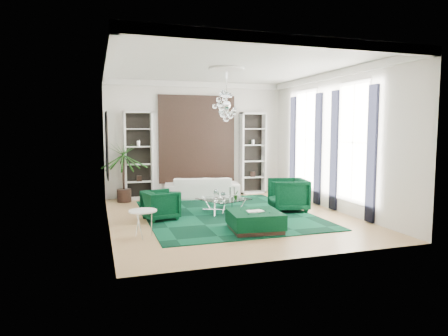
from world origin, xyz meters
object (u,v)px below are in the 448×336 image
object	(u,v)px
armchair_left	(161,205)
coffee_table	(224,205)
sofa	(202,188)
palm	(123,164)
ottoman_front	(255,221)
ottoman_side	(165,199)
armchair_right	(288,195)
side_table	(143,224)

from	to	relation	value
armchair_left	coffee_table	size ratio (longest dim) A/B	0.74
sofa	palm	distance (m)	2.59
palm	ottoman_front	bearing A→B (deg)	-60.95
ottoman_side	ottoman_front	size ratio (longest dim) A/B	0.72
palm	armchair_right	bearing A→B (deg)	-33.22
ottoman_side	armchair_left	bearing A→B (deg)	-102.53
sofa	coffee_table	size ratio (longest dim) A/B	2.17
ottoman_front	side_table	size ratio (longest dim) A/B	1.89
armchair_left	palm	xyz separation A→B (m)	(-0.70, 2.75, 0.82)
armchair_right	side_table	size ratio (longest dim) A/B	1.69
coffee_table	palm	size ratio (longest dim) A/B	0.46
sofa	ottoman_side	world-z (taller)	sofa
coffee_table	palm	bearing A→B (deg)	135.59
ottoman_front	ottoman_side	bearing A→B (deg)	111.52
armchair_left	side_table	bearing A→B (deg)	144.86
coffee_table	armchair_left	bearing A→B (deg)	-168.69
ottoman_side	palm	bearing A→B (deg)	139.18
ottoman_front	side_table	xyz separation A→B (m)	(-2.40, 0.25, 0.06)
sofa	ottoman_front	bearing A→B (deg)	101.71
ottoman_side	coffee_table	bearing A→B (deg)	-47.05
armchair_right	palm	size ratio (longest dim) A/B	0.41
armchair_left	palm	size ratio (longest dim) A/B	0.34
armchair_left	ottoman_front	xyz separation A→B (m)	(1.80, -1.75, -0.15)
armchair_right	palm	bearing A→B (deg)	-111.97
side_table	sofa	bearing A→B (deg)	60.48
armchair_right	ottoman_side	size ratio (longest dim) A/B	1.24
ottoman_side	ottoman_front	world-z (taller)	ottoman_front
coffee_table	side_table	xyz separation A→B (m)	(-2.35, -1.85, 0.09)
palm	side_table	bearing A→B (deg)	-88.65
sofa	armchair_right	xyz separation A→B (m)	(1.75, -2.65, 0.10)
ottoman_side	palm	xyz separation A→B (m)	(-1.10, 0.95, 1.01)
armchair_left	armchair_right	size ratio (longest dim) A/B	0.82
armchair_left	ottoman_side	world-z (taller)	armchair_left
sofa	armchair_left	size ratio (longest dim) A/B	2.95
armchair_left	ottoman_front	distance (m)	2.51
sofa	coffee_table	world-z (taller)	sofa
armchair_right	side_table	distance (m)	4.37
sofa	palm	bearing A→B (deg)	8.72
ottoman_side	palm	world-z (taller)	palm
armchair_left	side_table	distance (m)	1.62
coffee_table	side_table	world-z (taller)	side_table
ottoman_front	armchair_right	bearing A→B (deg)	45.83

